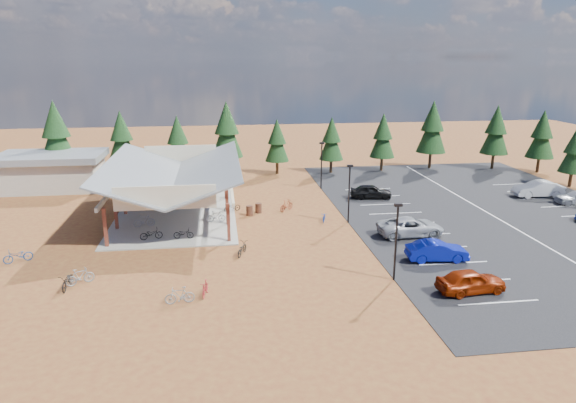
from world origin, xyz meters
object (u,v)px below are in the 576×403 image
(bike_4, at_px, (184,233))
(bike_6, at_px, (202,203))
(bike_5, at_px, (216,216))
(trash_bin_1, at_px, (259,208))
(bike_1, at_px, (144,221))
(trash_bin_0, at_px, (249,210))
(bike_7, at_px, (200,188))
(bike_14, at_px, (324,217))
(lamp_post_1, at_px, (349,190))
(outbuilding, at_px, (52,171))
(bike_0, at_px, (151,234))
(car_9, at_px, (538,189))
(bike_9, at_px, (80,276))
(car_2, at_px, (411,227))
(car_1, at_px, (437,251))
(bike_2, at_px, (159,203))
(bike_pavilion, at_px, (174,172))
(car_0, at_px, (471,281))
(bike_11, at_px, (205,288))
(bike_12, at_px, (242,249))
(bike_8, at_px, (68,281))
(bike_15, at_px, (286,205))
(bike_13, at_px, (180,295))
(bike_10, at_px, (18,256))
(bike_3, at_px, (158,191))
(lamp_post_2, at_px, (322,162))
(car_4, at_px, (371,191))
(bike_16, at_px, (232,207))
(lamp_post_0, at_px, (396,236))

(bike_4, relative_size, bike_6, 0.81)
(bike_5, height_order, bike_6, bike_6)
(trash_bin_1, distance_m, bike_1, 10.37)
(trash_bin_0, distance_m, bike_7, 9.65)
(bike_1, height_order, bike_14, bike_1)
(lamp_post_1, xyz_separation_m, bike_4, (-13.94, -2.44, -2.47))
(outbuilding, xyz_separation_m, bike_7, (15.93, -4.22, -1.42))
(bike_0, distance_m, car_9, 38.68)
(trash_bin_1, bearing_deg, bike_9, -131.60)
(car_2, bearing_deg, trash_bin_1, 54.33)
(bike_4, height_order, bike_9, bike_9)
(car_1, bearing_deg, trash_bin_1, 45.32)
(bike_2, bearing_deg, bike_pavilion, -153.01)
(car_0, bearing_deg, bike_pavilion, 39.22)
(trash_bin_1, distance_m, car_2, 14.12)
(bike_6, xyz_separation_m, car_2, (16.83, -10.04, 0.17))
(bike_11, bearing_deg, bike_12, 78.85)
(bike_0, bearing_deg, bike_8, 141.94)
(bike_pavilion, bearing_deg, bike_5, -44.28)
(bike_1, xyz_separation_m, bike_15, (12.54, 3.33, -0.10))
(trash_bin_1, bearing_deg, bike_13, -108.91)
(bike_2, height_order, bike_5, bike_5)
(bike_pavilion, relative_size, bike_10, 10.11)
(bike_15, distance_m, car_2, 12.21)
(bike_0, bearing_deg, bike_14, -89.81)
(bike_3, height_order, bike_13, bike_13)
(outbuilding, bearing_deg, lamp_post_2, -7.85)
(car_0, relative_size, car_4, 1.01)
(bike_6, bearing_deg, car_4, -66.27)
(bike_4, xyz_separation_m, bike_15, (9.09, 6.72, 0.03))
(bike_13, bearing_deg, car_4, 133.19)
(bike_7, distance_m, bike_16, 7.73)
(bike_9, distance_m, bike_12, 11.03)
(lamp_post_2, bearing_deg, bike_3, -176.95)
(trash_bin_1, distance_m, bike_12, 10.55)
(bike_2, bearing_deg, bike_3, -9.01)
(bike_4, height_order, car_2, car_2)
(trash_bin_0, bearing_deg, bike_9, -130.95)
(bike_0, height_order, bike_13, bike_13)
(lamp_post_2, xyz_separation_m, bike_2, (-16.79, -5.07, -2.48))
(bike_16, xyz_separation_m, car_0, (13.90, -19.16, 0.32))
(bike_16, bearing_deg, bike_12, -23.95)
(bike_4, xyz_separation_m, car_1, (17.98, -6.89, 0.24))
(lamp_post_0, height_order, bike_13, lamp_post_0)
(bike_9, bearing_deg, bike_15, -75.37)
(outbuilding, bearing_deg, trash_bin_1, -29.09)
(bike_3, xyz_separation_m, bike_5, (5.89, -9.60, 0.04))
(bike_13, height_order, car_9, car_9)
(bike_pavilion, relative_size, bike_5, 11.82)
(lamp_post_1, bearing_deg, bike_12, -146.48)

